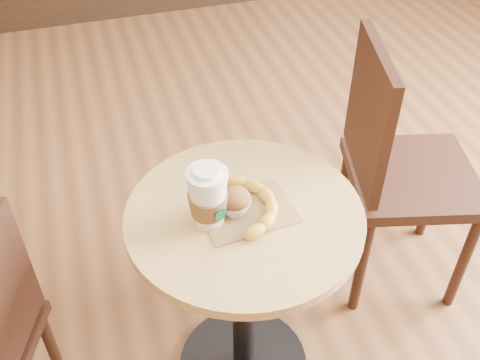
{
  "coord_description": "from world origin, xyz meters",
  "views": [
    {
      "loc": [
        -0.34,
        -1.01,
        1.79
      ],
      "look_at": [
        -0.02,
        0.04,
        0.83
      ],
      "focal_mm": 42.0,
      "sensor_mm": 36.0,
      "label": 1
    }
  ],
  "objects_px": {
    "chair_right": "(396,166)",
    "coffee_cup": "(208,199)",
    "banana": "(256,203)",
    "cafe_table": "(244,272)",
    "muffin": "(235,201)"
  },
  "relations": [
    {
      "from": "chair_right",
      "to": "coffee_cup",
      "type": "distance_m",
      "value": 0.83
    },
    {
      "from": "chair_right",
      "to": "coffee_cup",
      "type": "height_order",
      "value": "chair_right"
    },
    {
      "from": "coffee_cup",
      "to": "banana",
      "type": "relative_size",
      "value": 0.68
    },
    {
      "from": "cafe_table",
      "to": "chair_right",
      "type": "xyz_separation_m",
      "value": [
        0.63,
        0.26,
        0.04
      ]
    },
    {
      "from": "banana",
      "to": "coffee_cup",
      "type": "bearing_deg",
      "value": -168.93
    },
    {
      "from": "chair_right",
      "to": "muffin",
      "type": "bearing_deg",
      "value": 125.64
    },
    {
      "from": "coffee_cup",
      "to": "muffin",
      "type": "bearing_deg",
      "value": -15.79
    },
    {
      "from": "coffee_cup",
      "to": "banana",
      "type": "height_order",
      "value": "coffee_cup"
    },
    {
      "from": "cafe_table",
      "to": "banana",
      "type": "bearing_deg",
      "value": 6.05
    },
    {
      "from": "chair_right",
      "to": "muffin",
      "type": "xyz_separation_m",
      "value": [
        -0.66,
        -0.26,
        0.25
      ]
    },
    {
      "from": "muffin",
      "to": "coffee_cup",
      "type": "bearing_deg",
      "value": -172.92
    },
    {
      "from": "chair_right",
      "to": "muffin",
      "type": "relative_size",
      "value": 11.85
    },
    {
      "from": "cafe_table",
      "to": "coffee_cup",
      "type": "xyz_separation_m",
      "value": [
        -0.1,
        -0.0,
        0.32
      ]
    },
    {
      "from": "chair_right",
      "to": "coffee_cup",
      "type": "bearing_deg",
      "value": 124.29
    },
    {
      "from": "coffee_cup",
      "to": "muffin",
      "type": "height_order",
      "value": "coffee_cup"
    }
  ]
}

